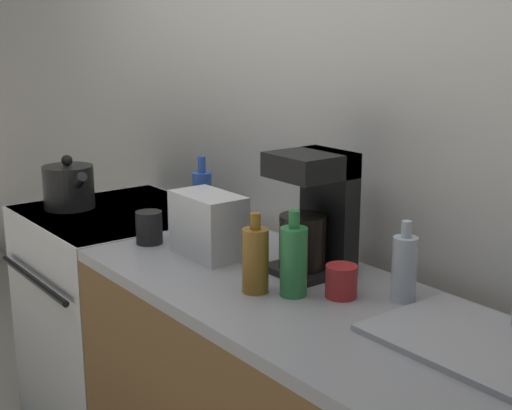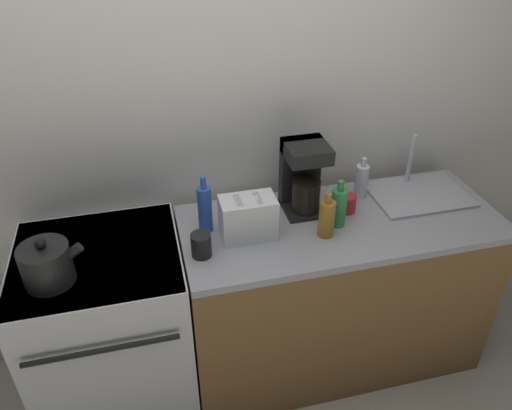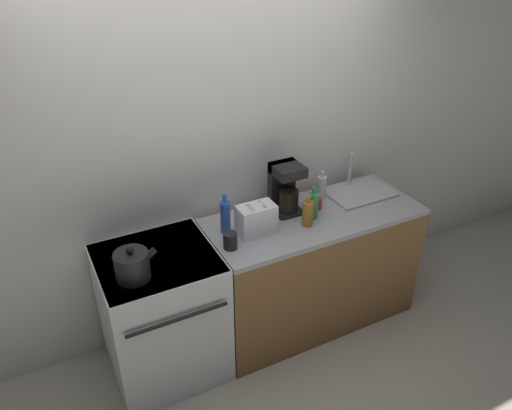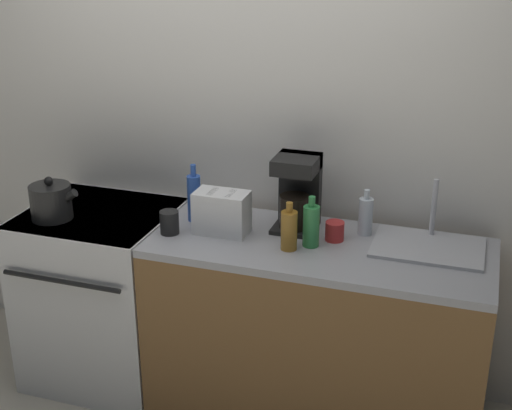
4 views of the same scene
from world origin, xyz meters
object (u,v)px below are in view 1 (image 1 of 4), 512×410
bottle_blue (202,204)px  cup_red (341,281)px  toaster (208,225)px  cup_black (149,227)px  kettle (69,187)px  coffee_maker (316,211)px  bottle_amber (255,259)px  bottle_clear (404,268)px  bottle_green (294,260)px  stove (124,318)px

bottle_blue → cup_red: 0.69m
toaster → cup_black: toaster is taller
cup_red → bottle_blue: bearing=178.9°
kettle → coffee_maker: coffee_maker is taller
bottle_amber → kettle: bearing=-178.7°
kettle → coffee_maker: (1.15, 0.27, 0.09)m
bottle_blue → bottle_clear: bottle_blue is taller
bottle_green → bottle_clear: bearing=44.8°
bottle_green → bottle_clear: 0.29m
kettle → bottle_green: 1.27m
kettle → bottle_amber: 1.18m
bottle_clear → stove: bearing=-172.8°
kettle → bottle_clear: bearing=11.3°
bottle_blue → cup_black: bottle_blue is taller
coffee_maker → cup_black: size_ratio=3.28×
bottle_blue → bottle_clear: bearing=6.9°
toaster → coffee_maker: coffee_maker is taller
coffee_maker → cup_black: coffee_maker is taller
bottle_blue → bottle_clear: size_ratio=1.30×
toaster → bottle_amber: bearing=-12.6°
coffee_maker → bottle_clear: size_ratio=1.64×
stove → bottle_amber: bottle_amber is taller
toaster → cup_black: bearing=-159.3°
kettle → cup_red: 1.36m
bottle_clear → cup_black: size_ratio=2.00×
cup_black → toaster: bearing=20.7°
bottle_green → kettle: bearing=-175.9°
stove → kettle: size_ratio=3.70×
coffee_maker → stove: bearing=-171.9°
bottle_amber → bottle_blue: bearing=161.8°
bottle_blue → cup_black: 0.20m
bottle_green → cup_red: (0.09, 0.09, -0.05)m
bottle_green → bottle_blue: bottle_blue is taller
toaster → bottle_amber: size_ratio=1.12×
kettle → bottle_blue: bearing=16.5°
bottle_green → bottle_blue: bearing=170.0°
bottle_clear → kettle: bearing=-168.7°
stove → kettle: 0.58m
stove → toaster: (0.67, -0.03, 0.55)m
coffee_maker → bottle_amber: coffee_maker is taller
coffee_maker → cup_red: 0.26m
kettle → bottle_green: (1.26, 0.09, 0.01)m
kettle → bottle_blue: (0.66, 0.20, 0.03)m
bottle_clear → bottle_green: bearing=-135.2°
bottle_clear → cup_black: (-0.86, -0.28, -0.04)m
kettle → cup_black: bearing=1.6°
cup_black → bottle_clear: bearing=17.9°
kettle → toaster: 0.85m
coffee_maker → cup_red: (0.20, -0.09, -0.14)m
bottle_green → coffee_maker: bearing=122.7°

